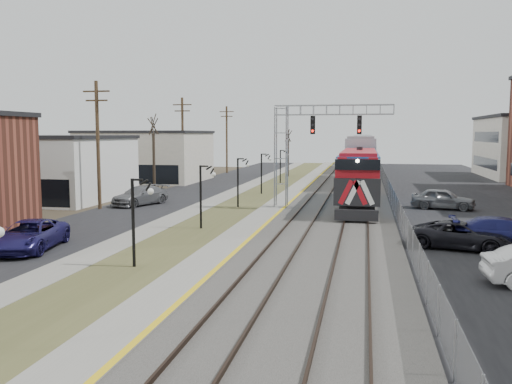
# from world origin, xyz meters

# --- Properties ---
(ground) EXTENTS (160.00, 160.00, 0.00)m
(ground) POSITION_xyz_m (0.00, 0.00, 0.00)
(ground) COLOR #473D2D
(ground) RESTS_ON ground
(street_west) EXTENTS (7.00, 120.00, 0.04)m
(street_west) POSITION_xyz_m (-11.50, 35.00, 0.02)
(street_west) COLOR black
(street_west) RESTS_ON ground
(sidewalk) EXTENTS (2.00, 120.00, 0.08)m
(sidewalk) POSITION_xyz_m (-7.00, 35.00, 0.04)
(sidewalk) COLOR gray
(sidewalk) RESTS_ON ground
(grass_median) EXTENTS (4.00, 120.00, 0.06)m
(grass_median) POSITION_xyz_m (-4.00, 35.00, 0.03)
(grass_median) COLOR #4C4D29
(grass_median) RESTS_ON ground
(platform) EXTENTS (2.00, 120.00, 0.24)m
(platform) POSITION_xyz_m (-1.00, 35.00, 0.12)
(platform) COLOR gray
(platform) RESTS_ON ground
(ballast_bed) EXTENTS (8.00, 120.00, 0.20)m
(ballast_bed) POSITION_xyz_m (4.00, 35.00, 0.10)
(ballast_bed) COLOR #595651
(ballast_bed) RESTS_ON ground
(parking_lot) EXTENTS (16.00, 120.00, 0.04)m
(parking_lot) POSITION_xyz_m (16.00, 35.00, 0.02)
(parking_lot) COLOR black
(parking_lot) RESTS_ON ground
(platform_edge) EXTENTS (0.24, 120.00, 0.01)m
(platform_edge) POSITION_xyz_m (-0.12, 35.00, 0.24)
(platform_edge) COLOR gold
(platform_edge) RESTS_ON platform
(track_near) EXTENTS (1.58, 120.00, 0.15)m
(track_near) POSITION_xyz_m (2.00, 35.00, 0.28)
(track_near) COLOR #2D2119
(track_near) RESTS_ON ballast_bed
(track_far) EXTENTS (1.58, 120.00, 0.15)m
(track_far) POSITION_xyz_m (5.50, 35.00, 0.28)
(track_far) COLOR #2D2119
(track_far) RESTS_ON ballast_bed
(train) EXTENTS (3.00, 108.65, 5.33)m
(train) POSITION_xyz_m (5.50, 77.08, 2.94)
(train) COLOR #13509F
(train) RESTS_ON ground
(signal_gantry) EXTENTS (9.00, 1.07, 8.15)m
(signal_gantry) POSITION_xyz_m (1.22, 27.99, 5.59)
(signal_gantry) COLOR gray
(signal_gantry) RESTS_ON ground
(lampposts) EXTENTS (0.14, 62.14, 4.00)m
(lampposts) POSITION_xyz_m (-4.00, 18.29, 2.00)
(lampposts) COLOR black
(lampposts) RESTS_ON ground
(utility_poles) EXTENTS (0.28, 80.28, 10.00)m
(utility_poles) POSITION_xyz_m (-14.50, 25.00, 5.00)
(utility_poles) COLOR #4C3823
(utility_poles) RESTS_ON ground
(fence) EXTENTS (0.04, 120.00, 1.60)m
(fence) POSITION_xyz_m (8.20, 35.00, 0.80)
(fence) COLOR gray
(fence) RESTS_ON ground
(buildings_west) EXTENTS (14.00, 67.00, 7.00)m
(buildings_west) POSITION_xyz_m (-21.00, 24.21, 3.01)
(buildings_west) COLOR beige
(buildings_west) RESTS_ON ground
(bare_trees) EXTENTS (12.30, 42.30, 5.95)m
(bare_trees) POSITION_xyz_m (-12.66, 38.91, 2.70)
(bare_trees) COLOR #382D23
(bare_trees) RESTS_ON ground
(car_lot_c) EXTENTS (5.53, 3.59, 1.42)m
(car_lot_c) POSITION_xyz_m (10.93, 14.92, 0.71)
(car_lot_c) COLOR black
(car_lot_c) RESTS_ON ground
(car_lot_d) EXTENTS (5.54, 2.37, 1.59)m
(car_lot_d) POSITION_xyz_m (13.20, 15.58, 0.80)
(car_lot_d) COLOR navy
(car_lot_d) RESTS_ON ground
(car_lot_e) EXTENTS (5.11, 2.88, 1.64)m
(car_lot_e) POSITION_xyz_m (12.05, 30.20, 0.82)
(car_lot_e) COLOR slate
(car_lot_e) RESTS_ON ground
(car_street_a) EXTENTS (3.46, 5.80, 1.51)m
(car_street_a) POSITION_xyz_m (-10.71, 10.26, 0.76)
(car_street_a) COLOR #1B164F
(car_street_a) RESTS_ON ground
(car_street_b) EXTENTS (3.99, 5.83, 1.57)m
(car_street_b) POSITION_xyz_m (-12.33, 27.81, 0.78)
(car_street_b) COLOR slate
(car_street_b) RESTS_ON ground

